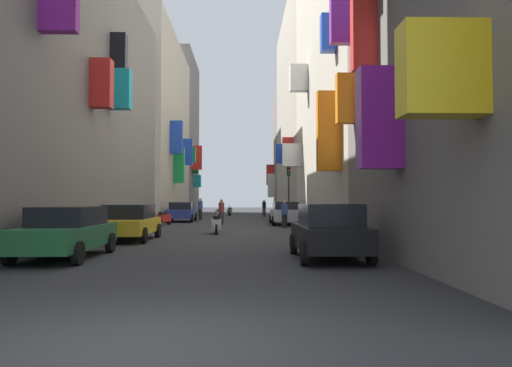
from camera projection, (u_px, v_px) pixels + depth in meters
The scene contains 22 objects.
ground_plane at pixel (228, 222), 35.24m from camera, with size 140.00×140.00×0.00m, color #2D2D30.
building_left_mid_a at pixel (67, 104), 24.57m from camera, with size 6.98×16.63×13.09m.
building_left_mid_c at pixel (146, 129), 44.34m from camera, with size 7.24×18.37×16.48m.
building_left_far at pixel (171, 136), 59.45m from camera, with size 7.22×11.79×19.27m.
building_right_mid_a at pixel (453, 31), 15.65m from camera, with size 7.10×4.59×14.27m.
building_right_mid_b at pixel (367, 43), 26.66m from camera, with size 7.29×17.23×20.80m.
building_right_mid_c at pixel (316, 114), 45.67m from camera, with size 7.17×20.88×19.68m.
building_right_far at pixel (298, 154), 60.85m from camera, with size 7.01×9.67×15.03m.
parked_car_silver at pixel (285, 213), 31.36m from camera, with size 1.95×4.50×1.50m.
parked_car_green at pixel (67, 231), 13.26m from camera, with size 1.85×4.36×1.42m.
parked_car_black at pixel (329, 231), 12.98m from camera, with size 1.83×3.90×1.50m.
parked_car_blue at pixel (182, 211), 35.81m from camera, with size 2.01×4.17×1.45m.
parked_car_yellow at pixel (129, 222), 19.18m from camera, with size 2.01×4.35×1.42m.
scooter_silver at pixel (220, 214), 39.57m from camera, with size 0.55×1.99×1.13m.
scooter_white at pixel (216, 224), 22.91m from camera, with size 0.51×1.84×1.13m.
scooter_green at pixel (230, 211), 49.76m from camera, with size 0.53×1.92×1.13m.
scooter_red at pixel (164, 218), 30.46m from camera, with size 0.77×1.91×1.13m.
pedestrian_crossing at pixel (285, 214), 27.68m from camera, with size 0.42×0.42×1.60m.
pedestrian_near_left at pixel (200, 209), 39.51m from camera, with size 0.53×0.53×1.77m.
pedestrian_near_right at pixel (264, 208), 47.15m from camera, with size 0.46×0.46×1.66m.
pedestrian_mid_street at pixel (221, 212), 31.68m from camera, with size 0.53×0.53×1.67m.
traffic_light_near_corner at pixel (289, 183), 36.98m from camera, with size 0.26×0.34×4.26m.
Camera 1 is at (1.13, -5.36, 1.61)m, focal length 33.59 mm.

